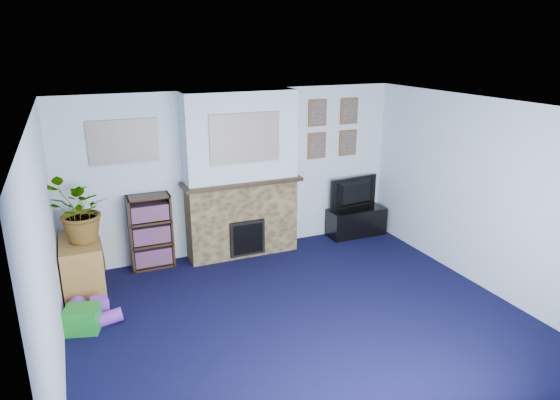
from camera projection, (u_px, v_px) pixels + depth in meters
name	position (u px, v px, depth m)	size (l,w,h in m)	color
floor	(301.00, 320.00, 5.70)	(5.00, 4.50, 0.01)	black
ceiling	(305.00, 108.00, 4.97)	(5.00, 4.50, 0.01)	white
wall_back	(237.00, 172.00, 7.30)	(5.00, 0.04, 2.40)	silver
wall_front	(447.00, 327.00, 3.36)	(5.00, 0.04, 2.40)	silver
wall_left	(48.00, 260.00, 4.40)	(0.04, 4.50, 2.40)	silver
wall_right	(482.00, 194.00, 6.27)	(0.04, 4.50, 2.40)	silver
chimney_breast	(241.00, 177.00, 7.13)	(1.72, 0.50, 2.40)	brown
collage_main	(245.00, 138.00, 6.76)	(1.00, 0.03, 0.68)	gray
collage_left	(123.00, 142.00, 6.54)	(0.90, 0.03, 0.58)	gray
portrait_tl	(317.00, 113.00, 7.53)	(0.30, 0.03, 0.40)	brown
portrait_tr	(349.00, 111.00, 7.73)	(0.30, 0.03, 0.40)	brown
portrait_bl	(317.00, 146.00, 7.68)	(0.30, 0.03, 0.40)	brown
portrait_br	(348.00, 143.00, 7.89)	(0.30, 0.03, 0.40)	brown
tv_stand	(356.00, 222.00, 8.14)	(0.94, 0.40, 0.45)	black
television	(357.00, 194.00, 8.01)	(0.88, 0.11, 0.50)	black
bookshelf	(151.00, 233.00, 6.90)	(0.58, 0.28, 1.05)	black
sideboard	(82.00, 265.00, 6.28)	(0.48, 0.86, 0.67)	olive
potted_plant	(79.00, 211.00, 6.03)	(0.72, 0.63, 0.80)	#26661E
mantel_clock	(240.00, 175.00, 7.07)	(0.10, 0.06, 0.14)	gold
mantel_candle	(258.00, 173.00, 7.17)	(0.05, 0.05, 0.16)	#B2BFC6
mantel_teddy	(208.00, 179.00, 6.89)	(0.13, 0.13, 0.13)	slate
mantel_can	(287.00, 171.00, 7.34)	(0.05, 0.05, 0.11)	purple
green_crate	(83.00, 319.00, 5.45)	(0.35, 0.28, 0.28)	#198C26
toy_ball	(78.00, 304.00, 5.85)	(0.19, 0.19, 0.19)	purple
toy_block	(100.00, 307.00, 5.76)	(0.18, 0.18, 0.22)	purple
toy_tube	(107.00, 318.00, 5.60)	(0.16, 0.16, 0.34)	purple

